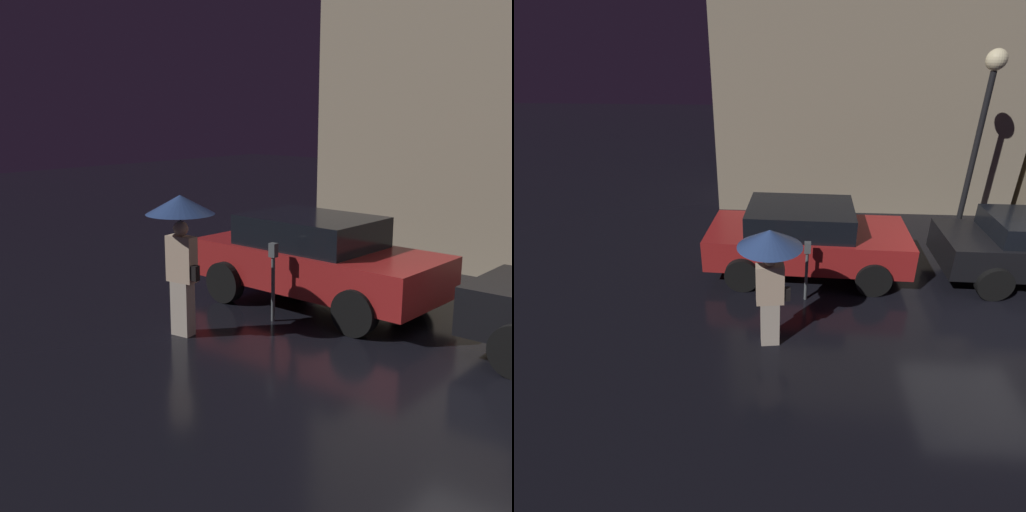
% 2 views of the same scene
% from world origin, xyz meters
% --- Properties ---
extents(ground_plane, '(60.00, 60.00, 0.00)m').
position_xyz_m(ground_plane, '(0.00, 0.00, 0.00)').
color(ground_plane, black).
extents(parked_car_red, '(4.29, 2.06, 1.53)m').
position_xyz_m(parked_car_red, '(-3.64, 1.38, 0.81)').
color(parked_car_red, maroon).
rests_on(parked_car_red, ground).
extents(pedestrian_with_umbrella, '(1.00, 1.00, 2.09)m').
position_xyz_m(pedestrian_with_umbrella, '(-4.24, -1.16, 1.62)').
color(pedestrian_with_umbrella, beige).
rests_on(pedestrian_with_umbrella, ground).
extents(parking_meter, '(0.12, 0.10, 1.26)m').
position_xyz_m(parking_meter, '(-3.62, 0.20, 0.78)').
color(parking_meter, '#4C5154').
rests_on(parking_meter, ground).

